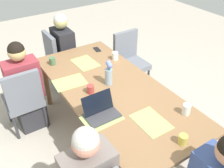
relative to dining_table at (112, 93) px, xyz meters
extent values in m
plane|color=#B2A899|center=(0.00, 0.00, -0.68)|extent=(10.00, 10.00, 0.00)
cube|color=olive|center=(0.00, 0.00, 0.05)|extent=(2.25, 1.03, 0.04)
cylinder|color=olive|center=(-1.05, -0.43, -0.33)|extent=(0.07, 0.07, 0.71)
cylinder|color=olive|center=(-1.05, 0.43, -0.33)|extent=(0.07, 0.07, 0.71)
cylinder|color=olive|center=(1.05, 0.43, -0.33)|extent=(0.07, 0.07, 0.71)
cube|color=slate|center=(-1.46, 0.02, -0.27)|extent=(0.44, 0.44, 0.08)
cube|color=slate|center=(-1.46, -0.17, -0.01)|extent=(0.42, 0.06, 0.45)
cylinder|color=#333338|center=(-1.65, 0.21, -0.50)|extent=(0.04, 0.04, 0.37)
cylinder|color=#333338|center=(-1.27, 0.21, -0.50)|extent=(0.04, 0.04, 0.37)
cylinder|color=#333338|center=(-1.65, -0.17, -0.50)|extent=(0.04, 0.04, 0.37)
cylinder|color=#333338|center=(-1.27, -0.17, -0.50)|extent=(0.04, 0.04, 0.37)
cube|color=#2D2D33|center=(-1.40, 0.02, -0.46)|extent=(0.34, 0.36, 0.45)
cube|color=#232328|center=(-1.40, 0.02, 0.02)|extent=(0.40, 0.24, 0.50)
sphere|color=tan|center=(-1.40, 0.02, 0.39)|extent=(0.20, 0.20, 0.20)
sphere|color=beige|center=(-1.40, 0.02, 0.42)|extent=(0.19, 0.19, 0.19)
sphere|color=tan|center=(0.82, -0.74, 0.39)|extent=(0.20, 0.20, 0.20)
sphere|color=beige|center=(0.82, -0.74, 0.42)|extent=(0.19, 0.19, 0.19)
cube|color=slate|center=(-0.78, -0.83, -0.27)|extent=(0.44, 0.44, 0.08)
cube|color=slate|center=(-0.59, -0.83, -0.01)|extent=(0.06, 0.42, 0.45)
cylinder|color=#333338|center=(-0.97, -1.02, -0.50)|extent=(0.04, 0.04, 0.37)
cylinder|color=#333338|center=(-0.97, -0.64, -0.50)|extent=(0.04, 0.04, 0.37)
cylinder|color=#333338|center=(-0.59, -1.02, -0.50)|extent=(0.04, 0.04, 0.37)
cylinder|color=#333338|center=(-0.59, -0.64, -0.50)|extent=(0.04, 0.04, 0.37)
cube|color=#2D2D33|center=(-0.78, -0.77, -0.46)|extent=(0.36, 0.34, 0.45)
cube|color=#93333D|center=(-0.78, -0.77, 0.02)|extent=(0.24, 0.40, 0.50)
sphere|color=tan|center=(-0.78, -0.77, 0.39)|extent=(0.20, 0.20, 0.20)
sphere|color=black|center=(-0.78, -0.77, 0.42)|extent=(0.19, 0.19, 0.19)
cube|color=slate|center=(-0.75, 0.85, -0.27)|extent=(0.44, 0.44, 0.08)
cube|color=slate|center=(-0.94, 0.85, -0.01)|extent=(0.06, 0.42, 0.45)
cylinder|color=#333338|center=(-0.56, 1.04, -0.50)|extent=(0.04, 0.04, 0.37)
cylinder|color=#333338|center=(-0.56, 0.66, -0.50)|extent=(0.04, 0.04, 0.37)
cylinder|color=#333338|center=(-0.94, 1.04, -0.50)|extent=(0.04, 0.04, 0.37)
cylinder|color=#333338|center=(-0.94, 0.66, -0.50)|extent=(0.04, 0.04, 0.37)
cylinder|color=#8EA8B7|center=(-0.09, 0.01, 0.17)|extent=(0.08, 0.08, 0.19)
sphere|color=#6B7FD1|center=(-0.06, 0.01, 0.32)|extent=(0.06, 0.06, 0.06)
cylinder|color=#477A3D|center=(-0.06, 0.01, 0.29)|extent=(0.01, 0.01, 0.06)
sphere|color=#6B7FD1|center=(-0.10, 0.04, 0.30)|extent=(0.05, 0.05, 0.05)
cylinder|color=#477A3D|center=(-0.10, 0.04, 0.28)|extent=(0.01, 0.01, 0.04)
sphere|color=#6B7FD1|center=(-0.09, 0.01, 0.34)|extent=(0.06, 0.06, 0.06)
cylinder|color=#477A3D|center=(-0.09, 0.01, 0.30)|extent=(0.01, 0.01, 0.08)
cube|color=#9EBC66|center=(-0.66, 0.01, 0.07)|extent=(0.37, 0.27, 0.00)
cube|color=#9EBC66|center=(0.37, -0.35, 0.07)|extent=(0.27, 0.37, 0.00)
cube|color=#9EBC66|center=(-0.35, -0.35, 0.07)|extent=(0.29, 0.38, 0.00)
cube|color=#9EBC66|center=(0.66, 0.01, 0.07)|extent=(0.36, 0.26, 0.00)
cube|color=#38383D|center=(0.35, -0.34, 0.08)|extent=(0.22, 0.32, 0.02)
cube|color=black|center=(0.27, -0.34, 0.18)|extent=(0.07, 0.31, 0.19)
cylinder|color=#AD3D38|center=(-0.05, -0.25, 0.12)|extent=(0.08, 0.08, 0.09)
cylinder|color=white|center=(0.75, 0.37, 0.12)|extent=(0.08, 0.08, 0.11)
cylinder|color=#DBC64C|center=(1.00, 0.06, 0.11)|extent=(0.08, 0.08, 0.09)
cylinder|color=#47704C|center=(-0.85, -0.36, 0.12)|extent=(0.08, 0.08, 0.10)
cylinder|color=white|center=(-0.53, 0.39, 0.12)|extent=(0.08, 0.08, 0.10)
cube|color=black|center=(-0.90, 0.33, 0.07)|extent=(0.16, 0.09, 0.01)
camera|label=1|loc=(1.89, -1.22, 1.67)|focal=39.67mm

